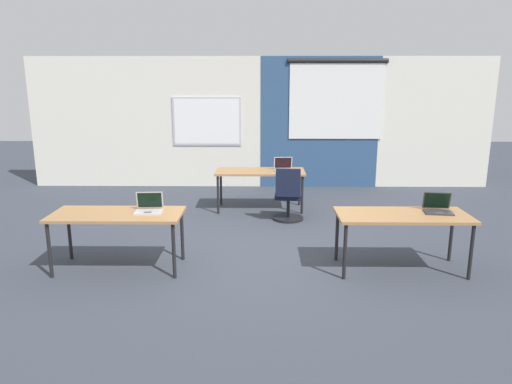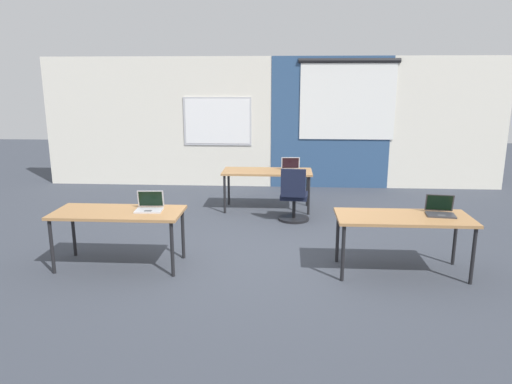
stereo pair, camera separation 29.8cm
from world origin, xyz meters
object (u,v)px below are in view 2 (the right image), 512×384
laptop_near_right_end (440,211)px  chair_far_right (294,199)px  desk_far_center (267,174)px  laptop_near_left_inner (149,206)px  desk_near_left (118,216)px  laptop_far_right (291,168)px  desk_near_right (403,221)px

laptop_near_right_end → chair_far_right: laptop_near_right_end is taller
desk_far_center → laptop_near_left_inner: bearing=-116.6°
desk_near_left → laptop_near_left_inner: (0.38, 0.07, 0.11)m
desk_near_left → chair_far_right: (2.22, 2.09, -0.28)m
laptop_near_right_end → desk_near_left: bearing=-171.1°
desk_far_center → laptop_far_right: (0.42, 0.02, 0.11)m
desk_far_center → laptop_near_right_end: size_ratio=4.39×
desk_near_right → laptop_near_left_inner: 3.12m
laptop_far_right → desk_near_right: bearing=-68.2°
desk_near_left → laptop_near_left_inner: bearing=10.5°
laptop_near_right_end → chair_far_right: size_ratio=0.40×
desk_near_right → laptop_far_right: bearing=115.2°
laptop_near_right_end → laptop_far_right: same height
desk_near_left → desk_near_right: size_ratio=1.00×
desk_near_left → laptop_far_right: laptop_far_right is taller
desk_near_right → laptop_near_left_inner: bearing=178.7°
desk_near_right → laptop_near_right_end: 0.48m
desk_far_center → chair_far_right: 0.90m
laptop_near_right_end → laptop_near_left_inner: bearing=-172.1°
desk_near_right → laptop_far_right: (-1.33, 2.82, 0.11)m
desk_near_left → laptop_far_right: bearing=52.4°
desk_near_right → laptop_far_right: 3.12m
desk_near_right → chair_far_right: bearing=121.5°
desk_far_center → laptop_near_left_inner: size_ratio=4.60×
laptop_near_right_end → laptop_far_right: bearing=130.7°
laptop_far_right → chair_far_right: bearing=-89.5°
laptop_near_left_inner → laptop_far_right: (1.79, 2.75, -0.00)m
desk_near_right → chair_far_right: chair_far_right is taller
laptop_near_right_end → laptop_near_left_inner: laptop_near_left_inner is taller
desk_near_left → laptop_near_left_inner: laptop_near_left_inner is taller
desk_near_left → laptop_far_right: 3.56m
chair_far_right → laptop_near_right_end: bearing=136.4°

